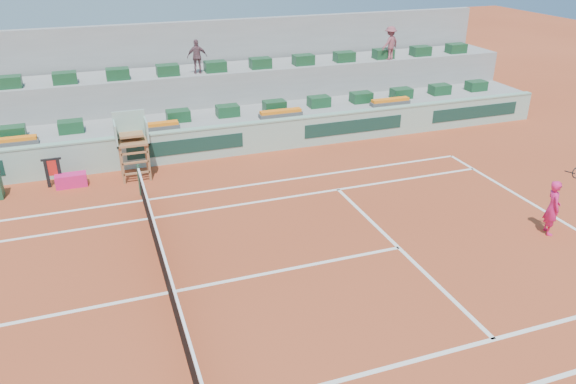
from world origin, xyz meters
The scene contains 16 objects.
ground centered at (0.00, 0.00, 0.00)m, with size 90.00×90.00×0.00m, color #A03C1F.
seating_tier_lower centered at (0.00, 10.70, 0.60)m, with size 36.00×4.00×1.20m, color #999997.
seating_tier_upper centered at (0.00, 12.30, 1.30)m, with size 36.00×2.40×2.60m, color #999997.
stadium_back_wall centered at (0.00, 13.90, 2.20)m, with size 36.00×0.40×4.40m, color #999997.
player_bag centered at (-2.19, 7.46, 0.23)m, with size 1.03×0.46×0.46m, color #E21D6C.
spectator_mid centered at (3.24, 11.60, 3.30)m, with size 0.82×0.34×1.40m, color #734D55.
spectator_right centered at (12.16, 11.41, 3.35)m, with size 0.97×0.56×1.50m, color #914851.
court_lines centered at (0.00, 0.00, 0.01)m, with size 23.89×11.09×0.01m.
tennis_net centered at (0.00, 0.00, 0.53)m, with size 0.10×11.97×1.10m.
advertising_hoarding centered at (0.02, 8.50, 0.63)m, with size 36.00×0.34×1.26m.
umpire_chair centered at (0.00, 7.50, 1.54)m, with size 1.10×0.90×2.40m.
seat_row_lower centered at (0.00, 9.80, 1.42)m, with size 32.90×0.60×0.44m.
seat_row_upper centered at (0.00, 11.70, 2.82)m, with size 32.90×0.60×0.44m.
flower_planters centered at (-1.50, 9.00, 1.33)m, with size 26.80×0.36×0.28m.
towel_rack centered at (-2.72, 7.66, 0.60)m, with size 0.65×0.11×1.03m.
tennis_player centered at (10.95, -0.70, 0.84)m, with size 0.60×0.92×2.28m.
Camera 1 is at (-1.06, -11.72, 8.07)m, focal length 35.00 mm.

